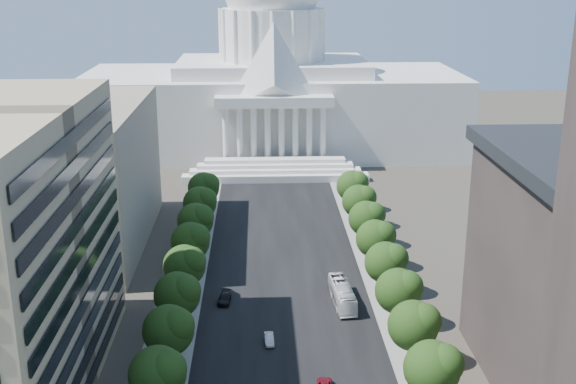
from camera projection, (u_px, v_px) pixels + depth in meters
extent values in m
cube|color=black|center=(282.00, 258.00, 147.71)|extent=(30.00, 260.00, 0.01)
cube|color=gray|center=(189.00, 259.00, 146.97)|extent=(8.00, 260.00, 0.02)
cube|color=gray|center=(374.00, 256.00, 148.44)|extent=(8.00, 260.00, 0.02)
cube|color=white|center=(272.00, 111.00, 234.73)|extent=(120.00, 50.00, 25.00)
cube|color=white|center=(272.00, 66.00, 230.46)|extent=(60.00, 40.00, 4.00)
cube|color=white|center=(274.00, 101.00, 206.59)|extent=(34.00, 8.00, 3.00)
cylinder|color=white|center=(272.00, 34.00, 227.51)|extent=(32.00, 32.00, 16.00)
cube|color=gray|center=(52.00, 177.00, 150.97)|extent=(38.00, 52.00, 30.00)
sphere|color=black|center=(157.00, 374.00, 93.63)|extent=(7.60, 7.60, 7.60)
sphere|color=black|center=(167.00, 369.00, 92.62)|extent=(5.32, 5.32, 5.32)
cylinder|color=#33261C|center=(170.00, 359.00, 106.47)|extent=(0.56, 0.56, 2.94)
sphere|color=black|center=(168.00, 330.00, 105.09)|extent=(7.60, 7.60, 7.60)
sphere|color=black|center=(177.00, 325.00, 104.08)|extent=(5.32, 5.32, 5.32)
cylinder|color=#33261C|center=(178.00, 321.00, 117.93)|extent=(0.56, 0.56, 2.94)
sphere|color=black|center=(177.00, 295.00, 116.54)|extent=(7.60, 7.60, 7.60)
sphere|color=black|center=(185.00, 290.00, 115.53)|extent=(5.32, 5.32, 5.32)
cylinder|color=#33261C|center=(185.00, 290.00, 129.39)|extent=(0.56, 0.56, 2.94)
sphere|color=black|center=(184.00, 266.00, 128.00)|extent=(7.60, 7.60, 7.60)
sphere|color=black|center=(191.00, 261.00, 126.99)|extent=(5.32, 5.32, 5.32)
cylinder|color=#33261C|center=(191.00, 264.00, 140.84)|extent=(0.56, 0.56, 2.94)
sphere|color=black|center=(190.00, 241.00, 139.46)|extent=(7.60, 7.60, 7.60)
sphere|color=black|center=(197.00, 237.00, 138.45)|extent=(5.32, 5.32, 5.32)
cylinder|color=#33261C|center=(196.00, 242.00, 152.30)|extent=(0.56, 0.56, 2.94)
sphere|color=black|center=(195.00, 221.00, 150.92)|extent=(7.60, 7.60, 7.60)
sphere|color=black|center=(201.00, 217.00, 149.91)|extent=(5.32, 5.32, 5.32)
cylinder|color=#33261C|center=(200.00, 223.00, 163.76)|extent=(0.56, 0.56, 2.94)
sphere|color=black|center=(200.00, 203.00, 162.38)|extent=(7.60, 7.60, 7.60)
sphere|color=black|center=(205.00, 199.00, 161.37)|extent=(5.32, 5.32, 5.32)
cylinder|color=#33261C|center=(204.00, 206.00, 175.22)|extent=(0.56, 0.56, 2.94)
sphere|color=black|center=(204.00, 188.00, 173.83)|extent=(7.60, 7.60, 7.60)
sphere|color=black|center=(209.00, 184.00, 172.82)|extent=(5.32, 5.32, 5.32)
sphere|color=black|center=(432.00, 368.00, 95.03)|extent=(7.60, 7.60, 7.60)
sphere|color=black|center=(444.00, 364.00, 94.02)|extent=(5.32, 5.32, 5.32)
cylinder|color=#33261C|center=(411.00, 354.00, 107.87)|extent=(0.56, 0.56, 2.94)
sphere|color=black|center=(413.00, 326.00, 106.49)|extent=(7.60, 7.60, 7.60)
sphere|color=black|center=(424.00, 321.00, 105.48)|extent=(5.32, 5.32, 5.32)
cylinder|color=#33261C|center=(397.00, 317.00, 119.33)|extent=(0.56, 0.56, 2.94)
sphere|color=black|center=(398.00, 291.00, 117.94)|extent=(7.60, 7.60, 7.60)
sphere|color=black|center=(407.00, 286.00, 116.93)|extent=(5.32, 5.32, 5.32)
cylinder|color=#33261C|center=(384.00, 287.00, 130.79)|extent=(0.56, 0.56, 2.94)
sphere|color=black|center=(385.00, 263.00, 129.40)|extent=(7.60, 7.60, 7.60)
sphere|color=black|center=(394.00, 258.00, 128.39)|extent=(5.32, 5.32, 5.32)
cylinder|color=#33261C|center=(374.00, 261.00, 142.24)|extent=(0.56, 0.56, 2.94)
sphere|color=black|center=(375.00, 239.00, 140.86)|extent=(7.60, 7.60, 7.60)
sphere|color=black|center=(383.00, 235.00, 139.85)|extent=(5.32, 5.32, 5.32)
cylinder|color=#33261C|center=(366.00, 239.00, 153.70)|extent=(0.56, 0.56, 2.94)
sphere|color=black|center=(366.00, 219.00, 152.32)|extent=(7.60, 7.60, 7.60)
sphere|color=black|center=(373.00, 215.00, 151.31)|extent=(5.32, 5.32, 5.32)
cylinder|color=#33261C|center=(358.00, 221.00, 165.16)|extent=(0.56, 0.56, 2.94)
sphere|color=black|center=(359.00, 201.00, 163.77)|extent=(7.60, 7.60, 7.60)
sphere|color=black|center=(365.00, 197.00, 162.76)|extent=(5.32, 5.32, 5.32)
cylinder|color=#33261C|center=(351.00, 204.00, 176.62)|extent=(0.56, 0.56, 2.94)
sphere|color=black|center=(352.00, 186.00, 175.23)|extent=(7.60, 7.60, 7.60)
sphere|color=black|center=(358.00, 182.00, 174.22)|extent=(5.32, 5.32, 5.32)
cylinder|color=gray|center=(452.00, 383.00, 94.66)|extent=(0.18, 0.18, 9.00)
cylinder|color=gray|center=(445.00, 354.00, 93.35)|extent=(2.40, 0.14, 0.14)
sphere|color=gray|center=(436.00, 355.00, 93.34)|extent=(0.44, 0.44, 0.44)
cylinder|color=gray|center=(413.00, 300.00, 118.53)|extent=(0.18, 0.18, 9.00)
cylinder|color=gray|center=(407.00, 276.00, 117.22)|extent=(2.40, 0.14, 0.14)
sphere|color=gray|center=(400.00, 277.00, 117.21)|extent=(0.44, 0.44, 0.44)
cylinder|color=gray|center=(387.00, 245.00, 142.40)|extent=(0.18, 0.18, 9.00)
cylinder|color=gray|center=(381.00, 224.00, 141.09)|extent=(2.40, 0.14, 0.14)
sphere|color=gray|center=(376.00, 225.00, 141.08)|extent=(0.44, 0.44, 0.44)
cylinder|color=gray|center=(368.00, 205.00, 166.27)|extent=(0.18, 0.18, 9.00)
cylinder|color=gray|center=(363.00, 187.00, 164.96)|extent=(2.40, 0.14, 0.14)
sphere|color=gray|center=(359.00, 188.00, 164.95)|extent=(0.44, 0.44, 0.44)
cylinder|color=gray|center=(354.00, 176.00, 190.14)|extent=(0.18, 0.18, 9.00)
cylinder|color=gray|center=(350.00, 160.00, 188.83)|extent=(2.40, 0.14, 0.14)
sphere|color=gray|center=(346.00, 160.00, 188.82)|extent=(0.44, 0.44, 0.44)
imported|color=#B1B2B9|center=(269.00, 339.00, 113.75)|extent=(1.67, 4.16, 1.34)
imported|color=black|center=(225.00, 299.00, 127.70)|extent=(2.51, 5.24, 1.47)
imported|color=silver|center=(342.00, 294.00, 126.85)|extent=(3.88, 13.22, 3.64)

